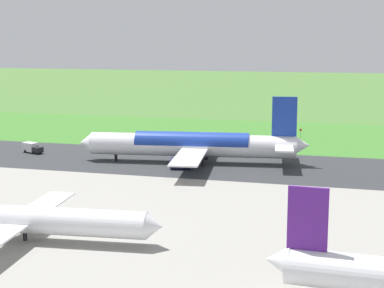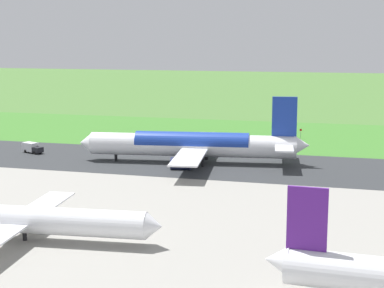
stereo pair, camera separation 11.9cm
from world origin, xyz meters
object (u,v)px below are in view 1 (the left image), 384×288
object	(u,v)px
service_truck_baggage	(32,148)
traffic_cone_orange	(285,141)
airliner_main	(194,145)
no_stopping_sign	(301,133)
airliner_parked_mid	(23,219)

from	to	relation	value
service_truck_baggage	traffic_cone_orange	xyz separation A→B (m)	(-60.17, -32.72, -1.13)
airliner_main	service_truck_baggage	distance (m)	42.93
no_stopping_sign	traffic_cone_orange	xyz separation A→B (m)	(3.75, 7.14, -1.47)
airliner_parked_mid	traffic_cone_orange	size ratio (longest dim) A/B	74.03
service_truck_baggage	traffic_cone_orange	size ratio (longest dim) A/B	11.31
airliner_main	no_stopping_sign	xyz separation A→B (m)	(-21.11, -41.22, -2.60)
service_truck_baggage	no_stopping_sign	xyz separation A→B (m)	(-63.92, -39.86, 0.35)
airliner_parked_mid	traffic_cone_orange	distance (m)	97.67
airliner_parked_mid	no_stopping_sign	bearing A→B (deg)	-106.88
airliner_parked_mid	traffic_cone_orange	world-z (taller)	airliner_parked_mid
service_truck_baggage	no_stopping_sign	distance (m)	75.33
airliner_main	airliner_parked_mid	size ratio (longest dim) A/B	1.33
airliner_parked_mid	service_truck_baggage	size ratio (longest dim) A/B	6.54
airliner_main	airliner_parked_mid	xyz separation A→B (m)	(9.53, 59.77, -1.11)
airliner_parked_mid	service_truck_baggage	world-z (taller)	airliner_parked_mid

